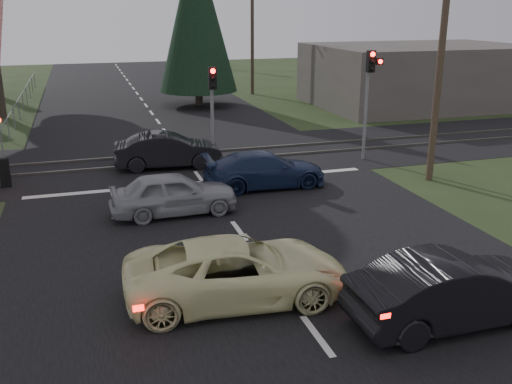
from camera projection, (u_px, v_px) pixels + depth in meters
name	position (u px, v px, depth m)	size (l,w,h in m)	color
ground	(271.00, 274.00, 14.38)	(120.00, 120.00, 0.00)	#253216
road	(194.00, 170.00, 23.48)	(14.00, 100.00, 0.01)	black
rail_corridor	(185.00, 158.00, 25.29)	(120.00, 8.00, 0.01)	black
stop_line	(203.00, 182.00, 21.84)	(13.00, 0.35, 0.00)	silver
rail_near	(189.00, 162.00, 24.55)	(120.00, 0.12, 0.10)	#59544C
rail_far	(182.00, 153.00, 26.01)	(120.00, 0.12, 0.10)	#59544C
traffic_signal_right	(370.00, 84.00, 24.08)	(0.68, 0.48, 4.70)	slate
traffic_signal_center	(213.00, 99.00, 23.50)	(0.32, 0.48, 4.10)	slate
utility_pole_near	(441.00, 56.00, 20.74)	(1.80, 0.26, 9.00)	#4C3D2D
utility_pole_mid	(252.00, 31.00, 42.57)	(1.80, 0.26, 9.00)	#4C3D2D
utility_pole_far	(190.00, 22.00, 65.30)	(1.80, 0.26, 9.00)	#4C3D2D
conifer_tree	(196.00, 14.00, 37.15)	(5.20, 5.20, 11.00)	#473D33
fence_left	(18.00, 124.00, 32.67)	(0.10, 36.00, 1.20)	slate
building_right	(420.00, 75.00, 38.78)	(14.00, 10.00, 4.00)	#59514C
cream_coupe	(237.00, 271.00, 12.94)	(2.35, 5.09, 1.41)	beige
dark_hatchback	(454.00, 290.00, 11.94)	(1.59, 4.57, 1.50)	black
silver_car	(174.00, 194.00, 18.34)	(1.63, 4.06, 1.38)	gray
blue_sedan	(265.00, 170.00, 21.13)	(1.85, 4.54, 1.32)	#162344
dark_car_far	(168.00, 151.00, 23.69)	(1.53, 4.39, 1.45)	black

